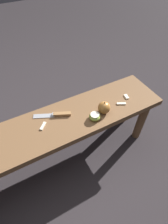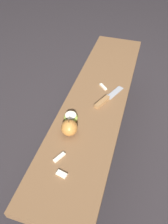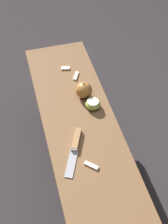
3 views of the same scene
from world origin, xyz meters
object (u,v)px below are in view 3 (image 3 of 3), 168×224
Objects in this scene: wooden_bench at (88,157)px; knife at (75,145)px; apple_whole at (84,90)px; apple_cut at (93,104)px.

knife reaches higher than wooden_bench.
wooden_bench is 0.10m from knife.
apple_cut is (0.08, 0.02, -0.02)m from apple_whole.
apple_whole reaches higher than knife.
wooden_bench is 0.31m from apple_whole.
apple_cut reaches higher than knife.
wooden_bench is at bearing -21.22° from apple_cut.
apple_whole is 0.08m from apple_cut.
knife is 3.21× the size of apple_cut.
wooden_bench is at bearing -11.75° from apple_whole.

